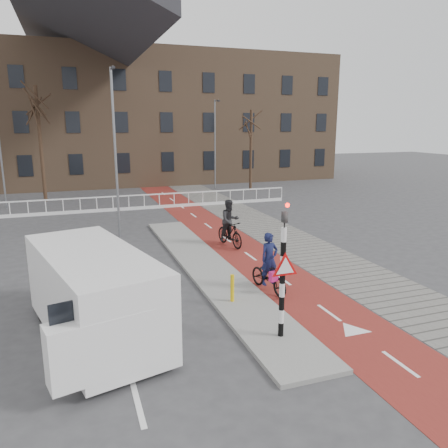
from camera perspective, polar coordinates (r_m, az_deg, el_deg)
name	(u,v)px	position (r m, az deg, el deg)	size (l,w,h in m)	color
ground	(269,307)	(13.67, 5.85, -10.71)	(120.00, 120.00, 0.00)	#38383A
bike_lane	(214,230)	(23.05, -1.35, -0.77)	(2.50, 60.00, 0.01)	maroon
sidewalk	(262,226)	(24.04, 5.01, -0.24)	(3.00, 60.00, 0.01)	slate
curb_island	(208,268)	(16.90, -2.12, -5.74)	(1.80, 16.00, 0.12)	gray
traffic_signal	(283,267)	(11.02, 7.73, -5.60)	(0.80, 0.80, 3.68)	black
bollard	(232,288)	(13.56, 1.09, -8.35)	(0.12, 0.12, 0.86)	#DDB40C
cyclist_near	(269,272)	(14.64, 5.89, -6.23)	(0.99, 2.01, 2.00)	black
cyclist_far	(230,227)	(19.79, 0.75, -0.41)	(1.05, 2.10, 2.15)	black
van	(94,293)	(11.80, -16.61, -8.69)	(3.44, 5.80, 2.34)	white
railing	(80,208)	(28.76, -18.25, 1.95)	(28.00, 0.10, 0.99)	silver
townhouse_row	(92,98)	(43.42, -16.82, 15.51)	(46.00, 10.00, 15.90)	#7F6047
tree_mid	(41,145)	(33.80, -22.83, 9.52)	(0.25, 0.25, 8.06)	#322116
tree_right	(251,151)	(36.71, 3.53, 9.52)	(0.22, 0.22, 6.58)	#322116
streetlight_near	(115,155)	(21.67, -13.99, 8.69)	(0.12, 0.12, 8.01)	slate
streetlight_left	(1,154)	(32.01, -27.15, 8.14)	(0.12, 0.12, 7.13)	slate
streetlight_right	(215,145)	(38.07, -1.19, 10.32)	(0.12, 0.12, 7.45)	slate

